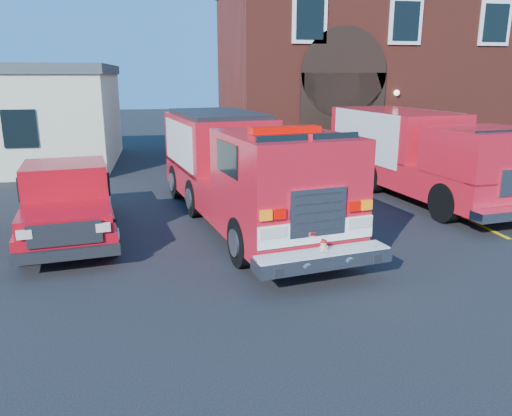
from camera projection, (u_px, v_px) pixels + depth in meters
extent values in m
plane|color=black|center=(247.00, 249.00, 11.63)|extent=(100.00, 100.00, 0.00)
cube|color=yellow|center=(473.00, 222.00, 13.72)|extent=(0.12, 3.00, 0.01)
cube|color=yellow|center=(420.00, 197.00, 16.57)|extent=(0.12, 3.00, 0.01)
cube|color=yellow|center=(382.00, 179.00, 19.42)|extent=(0.12, 3.00, 0.01)
cube|color=maroon|center=(375.00, 73.00, 25.48)|extent=(15.00, 10.00, 8.00)
cube|color=black|center=(342.00, 123.00, 20.61)|extent=(3.60, 0.12, 4.00)
cylinder|color=black|center=(344.00, 73.00, 20.09)|extent=(3.60, 0.12, 3.60)
cube|color=black|center=(310.00, 19.00, 19.28)|extent=(1.40, 0.10, 1.80)
cube|color=black|center=(406.00, 21.00, 19.99)|extent=(1.40, 0.10, 1.80)
cube|color=black|center=(495.00, 23.00, 20.69)|extent=(1.40, 0.10, 1.80)
cube|color=black|center=(20.00, 129.00, 18.40)|extent=(1.20, 0.10, 1.40)
cylinder|color=black|center=(242.00, 242.00, 10.45)|extent=(0.52, 1.11, 1.07)
cylinder|color=black|center=(333.00, 231.00, 11.17)|extent=(0.52, 1.11, 1.07)
cube|color=red|center=(242.00, 192.00, 13.55)|extent=(3.93, 9.06, 0.88)
cube|color=red|center=(218.00, 141.00, 15.29)|extent=(3.15, 4.65, 1.56)
cube|color=red|center=(284.00, 168.00, 10.70)|extent=(2.94, 3.50, 1.46)
cube|color=black|center=(311.00, 158.00, 9.49)|extent=(2.12, 0.45, 0.92)
cube|color=#C10802|center=(285.00, 130.00, 10.49)|extent=(1.59, 0.60, 0.14)
cube|color=white|center=(317.00, 232.00, 9.52)|extent=(2.41, 0.48, 0.43)
cube|color=silver|center=(318.00, 212.00, 9.41)|extent=(1.16, 0.26, 0.92)
cube|color=silver|center=(323.00, 259.00, 9.39)|extent=(2.78, 1.01, 0.27)
cube|color=#B7B7BF|center=(178.00, 143.00, 14.87)|extent=(0.65, 3.46, 1.27)
cube|color=#B7B7BF|center=(255.00, 140.00, 15.71)|extent=(0.65, 3.46, 1.27)
sphere|color=#CEB683|center=(323.00, 248.00, 9.34)|extent=(0.17, 0.17, 0.15)
sphere|color=#CEB683|center=(324.00, 243.00, 9.31)|extent=(0.14, 0.14, 0.12)
sphere|color=#CEB683|center=(321.00, 241.00, 9.29)|extent=(0.05, 0.05, 0.05)
sphere|color=#CEB683|center=(326.00, 240.00, 9.32)|extent=(0.05, 0.05, 0.05)
ellipsoid|color=#B51312|center=(324.00, 241.00, 9.30)|extent=(0.14, 0.14, 0.07)
cylinder|color=#B51312|center=(324.00, 242.00, 9.29)|extent=(0.16, 0.16, 0.01)
cylinder|color=black|center=(23.00, 246.00, 10.58)|extent=(0.40, 0.85, 0.82)
cylinder|color=black|center=(111.00, 237.00, 11.14)|extent=(0.40, 0.85, 0.82)
cube|color=#B10916|center=(69.00, 213.00, 12.55)|extent=(2.82, 5.84, 0.46)
cube|color=#B10916|center=(66.00, 218.00, 10.62)|extent=(2.07, 1.78, 0.36)
cube|color=#B10916|center=(66.00, 184.00, 12.05)|extent=(2.12, 2.08, 1.02)
cube|color=#B10916|center=(69.00, 184.00, 13.93)|extent=(2.16, 2.39, 0.56)
cube|color=black|center=(67.00, 255.00, 9.93)|extent=(2.08, 0.44, 0.22)
cylinder|color=black|center=(445.00, 203.00, 13.60)|extent=(0.49, 1.13, 1.09)
cylinder|color=black|center=(509.00, 197.00, 14.26)|extent=(0.49, 1.13, 1.09)
cube|color=red|center=(418.00, 172.00, 16.40)|extent=(3.52, 8.19, 0.89)
cube|color=red|center=(395.00, 132.00, 17.47)|extent=(3.12, 5.25, 1.49)
cube|color=red|center=(484.00, 152.00, 13.59)|extent=(2.78, 2.69, 1.29)
cube|color=#B7B7BF|center=(363.00, 136.00, 17.12)|extent=(0.60, 4.13, 1.69)
cube|color=#B7B7BF|center=(425.00, 134.00, 17.88)|extent=(0.60, 4.13, 1.69)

